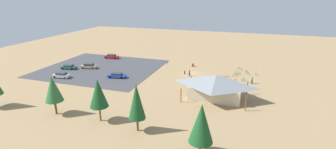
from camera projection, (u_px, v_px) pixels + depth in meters
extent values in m
plane|color=#9E7F56|center=(191.00, 74.00, 68.61)|extent=(160.00, 160.00, 0.00)
cube|color=#424247|center=(101.00, 68.00, 74.03)|extent=(32.12, 28.97, 0.05)
cube|color=beige|center=(215.00, 91.00, 52.85)|extent=(10.30, 6.44, 2.95)
pyramid|color=gray|center=(216.00, 80.00, 52.06)|extent=(12.86, 9.00, 2.18)
cylinder|color=brown|center=(247.00, 88.00, 54.87)|extent=(0.20, 0.20, 2.95)
cylinder|color=brown|center=(191.00, 82.00, 58.61)|extent=(0.20, 0.20, 2.95)
cylinder|color=brown|center=(246.00, 104.00, 47.09)|extent=(0.20, 0.20, 2.95)
cylinder|color=brown|center=(181.00, 95.00, 50.84)|extent=(0.20, 0.20, 2.95)
cylinder|color=brown|center=(193.00, 65.00, 75.59)|extent=(0.60, 0.60, 0.90)
cylinder|color=#99999E|center=(167.00, 65.00, 73.28)|extent=(0.08, 0.08, 2.20)
cube|color=#1959B2|center=(167.00, 62.00, 73.03)|extent=(0.56, 0.04, 0.40)
cylinder|color=brown|center=(138.00, 124.00, 40.43)|extent=(0.34, 0.34, 2.24)
cone|color=#194C23|center=(137.00, 101.00, 39.19)|extent=(2.69, 2.69, 5.72)
cylinder|color=brown|center=(200.00, 148.00, 34.65)|extent=(0.40, 0.40, 1.92)
cone|color=#194C23|center=(201.00, 123.00, 33.49)|extent=(3.33, 3.33, 5.55)
cylinder|color=brown|center=(100.00, 113.00, 43.54)|extent=(0.29, 0.29, 2.67)
cone|color=#194C23|center=(98.00, 93.00, 42.37)|extent=(3.14, 3.14, 4.88)
cylinder|color=brown|center=(56.00, 107.00, 45.97)|extent=(0.37, 0.37, 2.57)
cone|color=#2D6633|center=(53.00, 89.00, 44.85)|extent=(3.17, 3.17, 4.65)
torus|color=black|center=(240.00, 73.00, 68.11)|extent=(0.65, 0.44, 0.75)
torus|color=black|center=(236.00, 72.00, 68.89)|extent=(0.65, 0.44, 0.75)
cylinder|color=#197A7F|center=(238.00, 72.00, 68.46)|extent=(0.83, 0.55, 0.04)
cylinder|color=#197A7F|center=(239.00, 72.00, 68.29)|extent=(0.04, 0.04, 0.44)
cube|color=black|center=(239.00, 72.00, 68.22)|extent=(0.21, 0.18, 0.05)
cylinder|color=#197A7F|center=(237.00, 72.00, 68.74)|extent=(0.04, 0.04, 0.47)
cylinder|color=black|center=(237.00, 71.00, 68.67)|extent=(0.29, 0.42, 0.03)
torus|color=black|center=(233.00, 75.00, 66.65)|extent=(0.56, 0.47, 0.69)
torus|color=black|center=(237.00, 75.00, 67.02)|extent=(0.56, 0.47, 0.69)
cylinder|color=black|center=(235.00, 75.00, 66.80)|extent=(0.80, 0.67, 0.04)
cylinder|color=black|center=(235.00, 74.00, 66.70)|extent=(0.04, 0.04, 0.43)
cube|color=black|center=(235.00, 74.00, 66.63)|extent=(0.21, 0.19, 0.05)
cylinder|color=black|center=(237.00, 74.00, 66.92)|extent=(0.04, 0.04, 0.43)
cylinder|color=black|center=(237.00, 73.00, 66.85)|extent=(0.33, 0.39, 0.03)
torus|color=black|center=(228.00, 77.00, 64.91)|extent=(0.74, 0.24, 0.76)
torus|color=black|center=(224.00, 77.00, 64.95)|extent=(0.74, 0.24, 0.76)
cylinder|color=#722D9E|center=(226.00, 77.00, 64.89)|extent=(0.98, 0.31, 0.04)
cylinder|color=#722D9E|center=(227.00, 77.00, 64.85)|extent=(0.04, 0.04, 0.46)
cube|color=black|center=(227.00, 76.00, 64.78)|extent=(0.21, 0.13, 0.05)
cylinder|color=#722D9E|center=(224.00, 77.00, 64.88)|extent=(0.04, 0.04, 0.44)
cylinder|color=black|center=(224.00, 76.00, 64.81)|extent=(0.16, 0.47, 0.03)
torus|color=black|center=(238.00, 68.00, 72.79)|extent=(0.59, 0.46, 0.71)
torus|color=black|center=(241.00, 69.00, 72.02)|extent=(0.59, 0.46, 0.71)
cylinder|color=orange|center=(240.00, 68.00, 72.37)|extent=(0.73, 0.57, 0.04)
cylinder|color=orange|center=(239.00, 68.00, 72.48)|extent=(0.04, 0.04, 0.42)
cube|color=black|center=(239.00, 67.00, 72.41)|extent=(0.21, 0.18, 0.05)
cylinder|color=orange|center=(241.00, 68.00, 72.03)|extent=(0.04, 0.04, 0.42)
cylinder|color=black|center=(241.00, 68.00, 71.97)|extent=(0.32, 0.40, 0.03)
torus|color=black|center=(234.00, 82.00, 61.79)|extent=(0.17, 0.67, 0.67)
torus|color=black|center=(236.00, 81.00, 62.69)|extent=(0.17, 0.67, 0.67)
cylinder|color=silver|center=(235.00, 81.00, 62.21)|extent=(0.24, 0.99, 0.04)
cylinder|color=silver|center=(235.00, 81.00, 62.02)|extent=(0.04, 0.04, 0.39)
cube|color=black|center=(235.00, 80.00, 61.96)|extent=(0.12, 0.21, 0.05)
cylinder|color=silver|center=(235.00, 80.00, 62.54)|extent=(0.04, 0.04, 0.43)
cylinder|color=black|center=(236.00, 79.00, 62.47)|extent=(0.48, 0.13, 0.03)
torus|color=black|center=(230.00, 80.00, 62.88)|extent=(0.64, 0.16, 0.64)
torus|color=black|center=(226.00, 80.00, 63.39)|extent=(0.64, 0.16, 0.64)
cylinder|color=#B7B7BC|center=(228.00, 80.00, 63.10)|extent=(1.00, 0.22, 0.04)
cylinder|color=#B7B7BC|center=(229.00, 79.00, 62.99)|extent=(0.04, 0.04, 0.37)
cube|color=black|center=(229.00, 79.00, 62.93)|extent=(0.21, 0.11, 0.05)
cylinder|color=#B7B7BC|center=(226.00, 79.00, 63.27)|extent=(0.04, 0.04, 0.43)
cylinder|color=black|center=(226.00, 78.00, 63.20)|extent=(0.12, 0.48, 0.03)
torus|color=black|center=(244.00, 79.00, 63.58)|extent=(0.41, 0.60, 0.69)
torus|color=black|center=(242.00, 80.00, 62.95)|extent=(0.41, 0.60, 0.69)
cylinder|color=#1E7F38|center=(243.00, 79.00, 63.23)|extent=(0.57, 0.84, 0.04)
cylinder|color=#1E7F38|center=(244.00, 79.00, 63.32)|extent=(0.04, 0.04, 0.38)
cube|color=black|center=(244.00, 78.00, 63.26)|extent=(0.18, 0.21, 0.05)
cylinder|color=#1E7F38|center=(242.00, 79.00, 62.95)|extent=(0.04, 0.04, 0.42)
cylinder|color=black|center=(242.00, 79.00, 62.88)|extent=(0.42, 0.29, 0.03)
torus|color=black|center=(256.00, 74.00, 67.62)|extent=(0.06, 0.65, 0.65)
torus|color=black|center=(256.00, 73.00, 68.57)|extent=(0.06, 0.65, 0.65)
cylinder|color=#2347B7|center=(256.00, 73.00, 68.06)|extent=(0.07, 0.98, 0.04)
cylinder|color=#2347B7|center=(256.00, 73.00, 67.86)|extent=(0.04, 0.04, 0.43)
cube|color=black|center=(256.00, 72.00, 67.79)|extent=(0.09, 0.20, 0.05)
cylinder|color=#2347B7|center=(256.00, 72.00, 68.41)|extent=(0.04, 0.04, 0.45)
cylinder|color=black|center=(256.00, 72.00, 68.34)|extent=(0.48, 0.05, 0.03)
torus|color=black|center=(248.00, 73.00, 68.24)|extent=(0.39, 0.64, 0.72)
torus|color=black|center=(246.00, 72.00, 69.22)|extent=(0.39, 0.64, 0.72)
cylinder|color=red|center=(247.00, 72.00, 68.69)|extent=(0.51, 0.86, 0.04)
cylinder|color=red|center=(247.00, 72.00, 68.49)|extent=(0.04, 0.04, 0.43)
cube|color=black|center=(248.00, 71.00, 68.42)|extent=(0.17, 0.21, 0.05)
cylinder|color=red|center=(246.00, 71.00, 69.04)|extent=(0.04, 0.04, 0.50)
cylinder|color=black|center=(246.00, 71.00, 68.97)|extent=(0.43, 0.27, 0.03)
cube|color=tan|center=(89.00, 67.00, 73.66)|extent=(4.71, 2.51, 0.62)
cube|color=#2D3842|center=(89.00, 64.00, 73.47)|extent=(2.74, 1.94, 0.60)
cylinder|color=black|center=(83.00, 68.00, 73.22)|extent=(0.67, 0.34, 0.64)
cylinder|color=black|center=(85.00, 66.00, 74.62)|extent=(0.67, 0.34, 0.64)
cylinder|color=black|center=(93.00, 68.00, 72.84)|extent=(0.67, 0.34, 0.64)
cylinder|color=black|center=(95.00, 67.00, 74.24)|extent=(0.67, 0.34, 0.64)
cube|color=red|center=(112.00, 57.00, 84.67)|extent=(4.78, 2.05, 0.63)
cube|color=#2D3842|center=(111.00, 55.00, 84.48)|extent=(2.71, 1.71, 0.56)
cylinder|color=black|center=(106.00, 58.00, 84.42)|extent=(0.65, 0.26, 0.64)
cylinder|color=black|center=(108.00, 57.00, 85.83)|extent=(0.65, 0.26, 0.64)
cylinder|color=black|center=(115.00, 58.00, 83.64)|extent=(0.65, 0.26, 0.64)
cylinder|color=black|center=(117.00, 57.00, 85.06)|extent=(0.65, 0.26, 0.64)
cube|color=#1E42B2|center=(117.00, 76.00, 65.55)|extent=(4.85, 2.50, 0.59)
cube|color=#2D3842|center=(117.00, 74.00, 65.37)|extent=(2.81, 1.95, 0.54)
cylinder|color=black|center=(110.00, 77.00, 65.12)|extent=(0.67, 0.32, 0.64)
cylinder|color=black|center=(112.00, 75.00, 66.56)|extent=(0.67, 0.32, 0.64)
cylinder|color=black|center=(122.00, 78.00, 64.66)|extent=(0.67, 0.32, 0.64)
cylinder|color=black|center=(124.00, 76.00, 66.10)|extent=(0.67, 0.32, 0.64)
cube|color=#1E6B3D|center=(69.00, 67.00, 72.99)|extent=(4.49, 2.52, 0.59)
cube|color=#2D3842|center=(69.00, 66.00, 72.82)|extent=(2.61, 2.01, 0.47)
cylinder|color=black|center=(63.00, 69.00, 72.49)|extent=(0.67, 0.32, 0.64)
cylinder|color=black|center=(66.00, 67.00, 74.06)|extent=(0.67, 0.32, 0.64)
cylinder|color=black|center=(72.00, 69.00, 72.03)|extent=(0.67, 0.32, 0.64)
cylinder|color=black|center=(75.00, 67.00, 73.60)|extent=(0.67, 0.32, 0.64)
cube|color=#BCBCC1|center=(61.00, 76.00, 65.51)|extent=(4.46, 2.13, 0.66)
cube|color=#2D3842|center=(61.00, 74.00, 65.33)|extent=(2.55, 1.74, 0.52)
cylinder|color=black|center=(55.00, 77.00, 65.19)|extent=(0.66, 0.28, 0.64)
cylinder|color=black|center=(58.00, 75.00, 66.57)|extent=(0.66, 0.28, 0.64)
cylinder|color=black|center=(65.00, 78.00, 64.59)|extent=(0.66, 0.28, 0.64)
cylinder|color=black|center=(68.00, 76.00, 65.96)|extent=(0.66, 0.28, 0.64)
cube|color=#2D3347|center=(185.00, 72.00, 68.66)|extent=(0.36, 0.29, 0.94)
cylinder|color=yellow|center=(185.00, 70.00, 68.41)|extent=(0.36, 0.36, 0.68)
sphere|color=tan|center=(185.00, 68.00, 68.27)|extent=(0.24, 0.24, 0.24)
cube|color=#2D3347|center=(252.00, 82.00, 61.40)|extent=(0.40, 0.39, 0.92)
cylinder|color=green|center=(252.00, 79.00, 61.15)|extent=(0.36, 0.36, 0.70)
sphere|color=tan|center=(252.00, 77.00, 61.00)|extent=(0.24, 0.24, 0.24)
cube|color=#2D3347|center=(189.00, 74.00, 67.23)|extent=(0.36, 0.40, 0.93)
cylinder|color=red|center=(189.00, 71.00, 67.00)|extent=(0.36, 0.36, 0.57)
sphere|color=tan|center=(189.00, 70.00, 66.87)|extent=(0.24, 0.24, 0.24)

